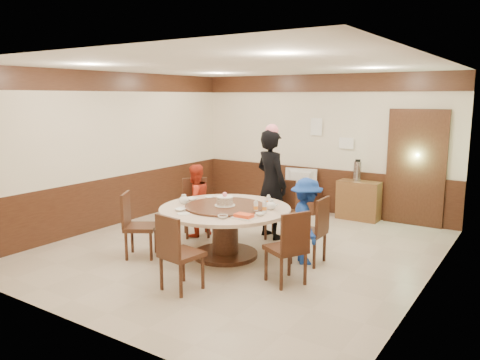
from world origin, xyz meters
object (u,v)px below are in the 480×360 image
Objects in this scene: person_standing at (271,184)px; shrimp_platter at (244,216)px; tv_stand at (300,199)px; television at (300,178)px; side_cabinet at (359,200)px; birthday_cake at (225,201)px; person_red at (195,200)px; banquet_table at (225,222)px; person_blue at (306,221)px; thermos at (357,171)px.

shrimp_platter is at bearing 128.51° from person_standing.
tv_stand is at bearing -56.56° from person_standing.
television reaches higher than shrimp_platter.
person_standing reaches higher than side_cabinet.
birthday_cake reaches higher than shrimp_platter.
person_red is 2.70m from tv_stand.
side_cabinet is at bearing -91.86° from person_standing.
tv_stand is (-0.33, 3.16, -0.28)m from banquet_table.
person_blue reaches higher than tv_stand.
thermos is (1.91, 2.61, 0.32)m from person_red.
person_standing reaches higher than shrimp_platter.
birthday_cake reaches higher than television.
television is (-0.41, 1.93, -0.22)m from person_standing.
television is at bearing 95.99° from banquet_table.
birthday_cake is at bearing -105.20° from thermos.
shrimp_platter reaches higher than tv_stand.
birthday_cake is at bearing 107.70° from person_standing.
television is (-0.33, 3.17, -0.16)m from birthday_cake.
person_blue is 1.45× the size of tv_stand.
birthday_cake is 0.80× the size of thermos.
side_cabinet is at bearing -33.58° from person_blue.
person_standing reaches higher than person_red.
thermos is (-0.05, 0.00, 0.56)m from side_cabinet.
banquet_table reaches higher than side_cabinet.
person_blue is at bearing 101.14° from person_red.
television is at bearing 104.40° from shrimp_platter.
thermos is at bearing 74.72° from banquet_table.
television is at bearing -56.56° from person_standing.
birthday_cake is 0.45× the size of television.
television is (0.00, 0.00, 0.44)m from tv_stand.
television is at bearing -179.67° from person_red.
shrimp_platter is at bearing -75.60° from tv_stand.
side_cabinet is 2.11× the size of thermos.
shrimp_platter is at bearing -32.85° from birthday_cake.
tv_stand is at bearing 104.40° from shrimp_platter.
person_blue is (1.12, 0.41, 0.08)m from banquet_table.
tv_stand is 1.06× the size of side_cabinet.
person_blue is 4.09× the size of birthday_cake.
person_blue is at bearing 20.48° from birthday_cake.
person_standing is at bearing 86.33° from birthday_cake.
person_standing is at bearing -111.90° from thermos.
banquet_table is 6.45× the size of shrimp_platter.
television is 1.30m from side_cabinet.
shrimp_platter reaches higher than side_cabinet.
person_red is 3.27m from side_cabinet.
person_blue is at bearing -85.94° from side_cabinet.
banquet_table is 3.19m from tv_stand.
birthday_cake is 1.01× the size of shrimp_platter.
person_blue is 2.81m from thermos.
thermos is at bearing -90.53° from person_standing.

